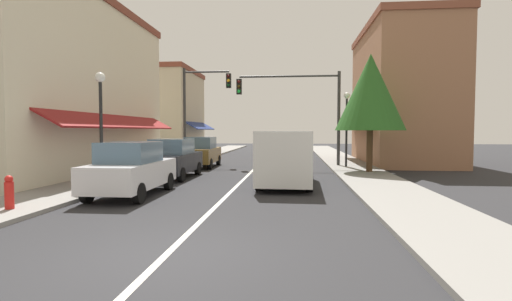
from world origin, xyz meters
The scene contains 17 objects.
ground_plane centered at (0.00, 18.00, 0.00)m, with size 80.00×80.00×0.00m, color #28282B.
sidewalk_left centered at (-5.50, 18.00, 0.06)m, with size 2.60×56.00×0.12m, color gray.
sidewalk_right centered at (5.50, 18.00, 0.06)m, with size 2.60×56.00×0.12m, color gray.
lane_center_stripe centered at (0.00, 18.00, 0.00)m, with size 0.14×52.00×0.01m, color silver.
storefront_left_block centered at (-9.32, 12.00, 4.34)m, with size 6.36×14.20×8.68m.
storefront_right_block centered at (9.20, 20.00, 4.45)m, with size 6.10×10.20×8.89m.
storefront_far_left centered at (-9.30, 28.00, 3.83)m, with size 6.33×8.20×7.65m.
parked_car_nearest_left centered at (-3.10, 5.83, 0.88)m, with size 1.80×4.11×1.77m.
parked_car_second_left centered at (-3.23, 10.60, 0.88)m, with size 1.80×4.11×1.77m.
parked_car_third_left centered at (-3.23, 15.86, 0.88)m, with size 1.86×4.14×1.77m.
van_in_lane centered at (1.90, 8.84, 1.15)m, with size 2.11×5.23×2.12m.
traffic_signal_mast_arm centered at (2.64, 16.62, 3.89)m, with size 6.09×0.50×5.59m.
traffic_signal_left_corner centered at (-3.83, 17.92, 4.01)m, with size 3.14×0.50×6.12m.
street_lamp_left_near centered at (-4.93, 7.42, 2.93)m, with size 0.36×0.36×4.28m.
street_lamp_right_mid centered at (5.14, 15.81, 2.93)m, with size 0.36×0.36×4.28m.
tree_right_near centered at (5.90, 13.14, 4.01)m, with size 3.40×3.40×5.89m.
fire_hydrant centered at (-5.10, 2.93, 0.55)m, with size 0.22×0.22×0.87m.
Camera 1 is at (2.17, -6.22, 2.13)m, focal length 27.01 mm.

